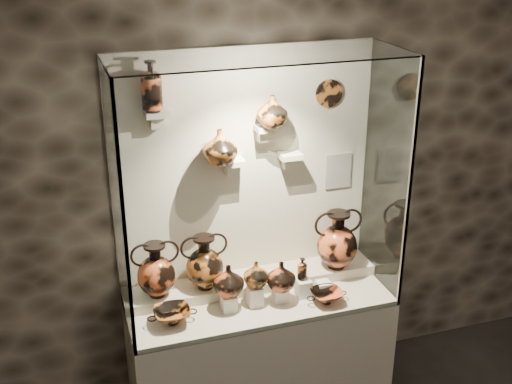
% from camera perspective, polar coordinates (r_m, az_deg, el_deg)
% --- Properties ---
extents(wall_back, '(5.00, 0.02, 3.20)m').
position_cam_1_polar(wall_back, '(4.11, -1.04, 1.90)').
color(wall_back, black).
rests_on(wall_back, ground).
extents(plinth, '(1.70, 0.60, 0.80)m').
position_cam_1_polar(plinth, '(4.43, 0.32, -14.20)').
color(plinth, beige).
rests_on(plinth, floor).
extents(front_tier, '(1.68, 0.58, 0.03)m').
position_cam_1_polar(front_tier, '(4.20, 0.34, -9.68)').
color(front_tier, beige).
rests_on(front_tier, plinth).
extents(rear_tier, '(1.70, 0.25, 0.10)m').
position_cam_1_polar(rear_tier, '(4.32, -0.40, -8.09)').
color(rear_tier, beige).
rests_on(rear_tier, plinth).
extents(back_panel, '(1.70, 0.03, 1.60)m').
position_cam_1_polar(back_panel, '(4.11, -1.02, 1.88)').
color(back_panel, beige).
rests_on(back_panel, plinth).
extents(glass_front, '(1.70, 0.01, 1.60)m').
position_cam_1_polar(glass_front, '(3.57, 1.86, -1.48)').
color(glass_front, white).
rests_on(glass_front, plinth).
extents(glass_left, '(0.01, 0.60, 1.60)m').
position_cam_1_polar(glass_left, '(3.67, -12.27, -1.32)').
color(glass_left, white).
rests_on(glass_left, plinth).
extents(glass_right, '(0.01, 0.60, 1.60)m').
position_cam_1_polar(glass_right, '(4.15, 11.51, 1.65)').
color(glass_right, white).
rests_on(glass_right, plinth).
extents(glass_top, '(1.70, 0.60, 0.01)m').
position_cam_1_polar(glass_top, '(3.60, 0.39, 12.04)').
color(glass_top, white).
rests_on(glass_top, back_panel).
extents(frame_post_left, '(0.02, 0.02, 1.60)m').
position_cam_1_polar(frame_post_left, '(3.41, -11.60, -3.23)').
color(frame_post_left, gray).
rests_on(frame_post_left, plinth).
extents(frame_post_right, '(0.02, 0.02, 1.60)m').
position_cam_1_polar(frame_post_right, '(3.92, 13.46, 0.16)').
color(frame_post_right, gray).
rests_on(frame_post_right, plinth).
extents(pedestal_a, '(0.09, 0.09, 0.10)m').
position_cam_1_polar(pedestal_a, '(4.07, -2.42, -9.78)').
color(pedestal_a, silver).
rests_on(pedestal_a, front_tier).
extents(pedestal_b, '(0.09, 0.09, 0.13)m').
position_cam_1_polar(pedestal_b, '(4.10, -0.11, -9.21)').
color(pedestal_b, silver).
rests_on(pedestal_b, front_tier).
extents(pedestal_c, '(0.09, 0.09, 0.09)m').
position_cam_1_polar(pedestal_c, '(4.16, 2.15, -9.05)').
color(pedestal_c, silver).
rests_on(pedestal_c, front_tier).
extents(pedestal_d, '(0.09, 0.09, 0.12)m').
position_cam_1_polar(pedestal_d, '(4.20, 4.22, -8.50)').
color(pedestal_d, silver).
rests_on(pedestal_d, front_tier).
extents(pedestal_e, '(0.09, 0.09, 0.08)m').
position_cam_1_polar(pedestal_e, '(4.26, 5.98, -8.40)').
color(pedestal_e, silver).
rests_on(pedestal_e, front_tier).
extents(bracket_ul, '(0.14, 0.12, 0.04)m').
position_cam_1_polar(bracket_ul, '(3.78, -8.79, 6.91)').
color(bracket_ul, beige).
rests_on(bracket_ul, back_panel).
extents(bracket_ca, '(0.14, 0.12, 0.04)m').
position_cam_1_polar(bracket_ca, '(3.98, -2.09, 2.69)').
color(bracket_ca, beige).
rests_on(bracket_ca, back_panel).
extents(bracket_cb, '(0.10, 0.12, 0.04)m').
position_cam_1_polar(bracket_cb, '(3.97, 0.65, 5.71)').
color(bracket_cb, beige).
rests_on(bracket_cb, back_panel).
extents(bracket_cc, '(0.14, 0.12, 0.04)m').
position_cam_1_polar(bracket_cc, '(4.09, 3.03, 3.26)').
color(bracket_cc, beige).
rests_on(bracket_cc, back_panel).
extents(amphora_left, '(0.35, 0.35, 0.36)m').
position_cam_1_polar(amphora_left, '(4.06, -8.89, -6.84)').
color(amphora_left, '#D25428').
rests_on(amphora_left, rear_tier).
extents(amphora_mid, '(0.37, 0.37, 0.36)m').
position_cam_1_polar(amphora_mid, '(4.10, -4.60, -6.22)').
color(amphora_mid, '#B25C1F').
rests_on(amphora_mid, rear_tier).
extents(amphora_right, '(0.38, 0.38, 0.41)m').
position_cam_1_polar(amphora_right, '(4.35, 7.23, -4.23)').
color(amphora_right, '#D25428').
rests_on(amphora_right, rear_tier).
extents(jug_a, '(0.21, 0.21, 0.20)m').
position_cam_1_polar(jug_a, '(4.00, -2.46, -7.83)').
color(jug_a, '#D25428').
rests_on(jug_a, pedestal_a).
extents(jug_b, '(0.17, 0.17, 0.17)m').
position_cam_1_polar(jug_b, '(4.04, -0.00, -7.28)').
color(jug_b, '#B25C1F').
rests_on(jug_b, pedestal_b).
extents(jug_c, '(0.21, 0.21, 0.19)m').
position_cam_1_polar(jug_c, '(4.07, 2.23, -7.46)').
color(jug_c, '#D25428').
rests_on(jug_c, pedestal_c).
extents(lekythos_small, '(0.08, 0.08, 0.17)m').
position_cam_1_polar(lekythos_small, '(4.14, 4.12, -6.70)').
color(lekythos_small, '#B25C1F').
rests_on(lekythos_small, pedestal_d).
extents(kylix_left, '(0.35, 0.32, 0.12)m').
position_cam_1_polar(kylix_left, '(3.97, -7.46, -10.76)').
color(kylix_left, '#B25C1F').
rests_on(kylix_left, front_tier).
extents(kylix_right, '(0.27, 0.23, 0.10)m').
position_cam_1_polar(kylix_right, '(4.15, 6.29, -9.12)').
color(kylix_right, '#D25428').
rests_on(kylix_right, front_tier).
extents(lekythos_tall, '(0.15, 0.15, 0.33)m').
position_cam_1_polar(lekythos_tall, '(3.71, -9.30, 9.49)').
color(lekythos_tall, '#D25428').
rests_on(lekythos_tall, bracket_ul).
extents(ovoid_vase_a, '(0.22, 0.22, 0.22)m').
position_cam_1_polar(ovoid_vase_a, '(3.86, -3.22, 4.04)').
color(ovoid_vase_a, '#B25C1F').
rests_on(ovoid_vase_a, bracket_ca).
extents(ovoid_vase_b, '(0.21, 0.21, 0.20)m').
position_cam_1_polar(ovoid_vase_b, '(3.91, 1.44, 7.21)').
color(ovoid_vase_b, '#B25C1F').
rests_on(ovoid_vase_b, bracket_cb).
extents(wall_plate, '(0.18, 0.02, 0.18)m').
position_cam_1_polar(wall_plate, '(4.13, 6.50, 8.71)').
color(wall_plate, '#9A531E').
rests_on(wall_plate, back_panel).
extents(info_placard, '(0.18, 0.01, 0.24)m').
position_cam_1_polar(info_placard, '(4.34, 7.33, 1.87)').
color(info_placard, beige).
rests_on(info_placard, back_panel).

